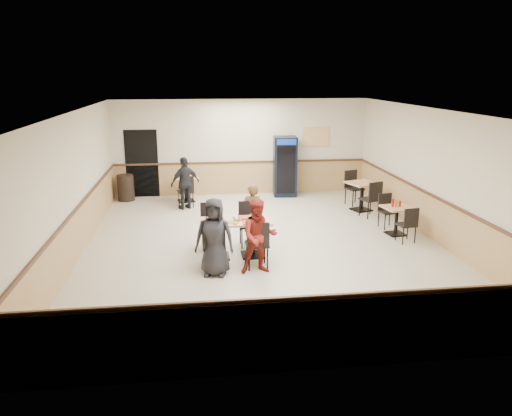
{
  "coord_description": "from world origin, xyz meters",
  "views": [
    {
      "loc": [
        -1.51,
        -10.63,
        3.79
      ],
      "look_at": [
        -0.22,
        -0.5,
        1.0
      ],
      "focal_mm": 35.0,
      "sensor_mm": 36.0,
      "label": 1
    }
  ],
  "objects": [
    {
      "name": "lone_diner",
      "position": [
        -1.76,
        3.35,
        0.75
      ],
      "size": [
        0.95,
        0.73,
        1.5
      ],
      "primitive_type": "imported",
      "rotation": [
        0.0,
        0.0,
        3.63
      ],
      "color": "black",
      "rests_on": "ground"
    },
    {
      "name": "room_shell",
      "position": [
        1.78,
        2.55,
        0.58
      ],
      "size": [
        10.0,
        10.0,
        10.0
      ],
      "color": "silver",
      "rests_on": "ground"
    },
    {
      "name": "diner_woman_left",
      "position": [
        -1.16,
        -1.61,
        0.76
      ],
      "size": [
        0.83,
        0.63,
        1.52
      ],
      "primitive_type": "imported",
      "rotation": [
        0.0,
        0.0,
        -0.22
      ],
      "color": "black",
      "rests_on": "ground"
    },
    {
      "name": "back_table",
      "position": [
        -1.76,
        4.2,
        0.5
      ],
      "size": [
        0.85,
        0.85,
        0.75
      ],
      "rotation": [
        0.0,
        0.0,
        0.24
      ],
      "color": "black",
      "rests_on": "ground"
    },
    {
      "name": "ground",
      "position": [
        0.0,
        0.0,
        0.0
      ],
      "size": [
        10.0,
        10.0,
        0.0
      ],
      "primitive_type": "plane",
      "color": "beige",
      "rests_on": "ground"
    },
    {
      "name": "pepsi_cooler",
      "position": [
        1.34,
        4.59,
        0.93
      ],
      "size": [
        0.76,
        0.77,
        1.87
      ],
      "rotation": [
        0.0,
        0.0,
        -0.08
      ],
      "color": "black",
      "rests_on": "ground"
    },
    {
      "name": "main_chairs",
      "position": [
        -0.74,
        -0.69,
        0.51
      ],
      "size": [
        1.35,
        1.77,
        1.02
      ],
      "rotation": [
        0.0,
        0.0,
        0.01
      ],
      "color": "black",
      "rests_on": "ground"
    },
    {
      "name": "side_table_far_chair_south",
      "position": [
        3.17,
        1.89,
        0.51
      ],
      "size": [
        0.6,
        0.6,
        1.03
      ],
      "primitive_type": null,
      "rotation": [
        0.0,
        0.0,
        3.47
      ],
      "color": "black",
      "rests_on": "ground"
    },
    {
      "name": "condiment_caddy",
      "position": [
        3.25,
        0.37,
        0.78
      ],
      "size": [
        0.23,
        0.06,
        0.2
      ],
      "color": "#AB0F0C",
      "rests_on": "side_table_near"
    },
    {
      "name": "side_table_near",
      "position": [
        3.28,
        0.32,
        0.46
      ],
      "size": [
        0.73,
        0.73,
        0.69
      ],
      "rotation": [
        0.0,
        0.0,
        0.15
      ],
      "color": "black",
      "rests_on": "ground"
    },
    {
      "name": "diner_woman_right",
      "position": [
        -0.3,
        -1.6,
        0.74
      ],
      "size": [
        0.74,
        0.59,
        1.47
      ],
      "primitive_type": "imported",
      "rotation": [
        0.0,
        0.0,
        0.05
      ],
      "color": "maroon",
      "rests_on": "ground"
    },
    {
      "name": "trash_bin",
      "position": [
        -3.58,
        4.55,
        0.4
      ],
      "size": [
        0.5,
        0.5,
        0.79
      ],
      "primitive_type": "cylinder",
      "color": "black",
      "rests_on": "ground"
    },
    {
      "name": "tabletop_clutter",
      "position": [
        -0.67,
        -0.75,
        0.83
      ],
      "size": [
        1.32,
        0.67,
        0.12
      ],
      "rotation": [
        0.0,
        0.0,
        0.01
      ],
      "color": "red",
      "rests_on": "main_table"
    },
    {
      "name": "side_table_near_chair_south",
      "position": [
        3.28,
        -0.23,
        0.44
      ],
      "size": [
        0.46,
        0.46,
        0.87
      ],
      "primitive_type": null,
      "rotation": [
        0.0,
        0.0,
        3.3
      ],
      "color": "black",
      "rests_on": "ground"
    },
    {
      "name": "diner_man_opposite",
      "position": [
        -0.22,
        0.23,
        0.68
      ],
      "size": [
        0.51,
        0.35,
        1.37
      ],
      "primitive_type": "imported",
      "rotation": [
        0.0,
        0.0,
        3.1
      ],
      "color": "brown",
      "rests_on": "ground"
    },
    {
      "name": "side_table_far",
      "position": [
        3.17,
        2.54,
        0.54
      ],
      "size": [
        0.96,
        0.96,
        0.81
      ],
      "rotation": [
        0.0,
        0.0,
        0.33
      ],
      "color": "black",
      "rests_on": "ground"
    },
    {
      "name": "back_table_chair_lone",
      "position": [
        -1.76,
        3.6,
        0.48
      ],
      "size": [
        0.53,
        0.53,
        0.95
      ],
      "primitive_type": null,
      "rotation": [
        0.0,
        0.0,
        3.38
      ],
      "color": "black",
      "rests_on": "ground"
    },
    {
      "name": "main_table",
      "position": [
        -0.69,
        -0.69,
        0.53
      ],
      "size": [
        1.51,
        0.77,
        0.8
      ],
      "rotation": [
        0.0,
        0.0,
        0.01
      ],
      "color": "black",
      "rests_on": "ground"
    },
    {
      "name": "side_table_far_chair_north",
      "position": [
        3.17,
        3.19,
        0.51
      ],
      "size": [
        0.6,
        0.6,
        1.03
      ],
      "primitive_type": null,
      "rotation": [
        0.0,
        0.0,
        0.33
      ],
      "color": "black",
      "rests_on": "ground"
    },
    {
      "name": "side_table_near_chair_north",
      "position": [
        3.28,
        0.87,
        0.44
      ],
      "size": [
        0.46,
        0.46,
        0.87
      ],
      "primitive_type": null,
      "rotation": [
        0.0,
        0.0,
        0.15
      ],
      "color": "black",
      "rests_on": "ground"
    }
  ]
}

